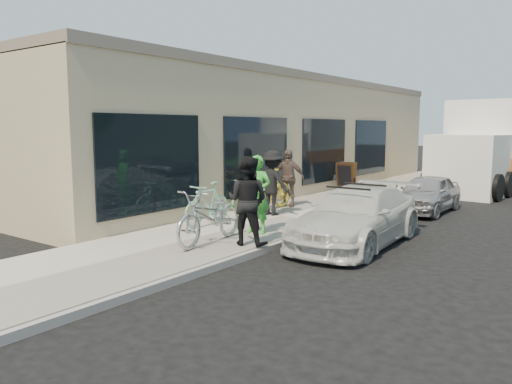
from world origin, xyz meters
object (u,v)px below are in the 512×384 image
Objects in this scene: moving_truck at (493,151)px; bystander_a at (273,183)px; cruiser_bike_c at (268,190)px; bystander_b at (288,178)px; cruiser_bike_b at (253,195)px; tandem_bike at (211,216)px; sandwich_board at (346,176)px; sedan_silver at (427,194)px; cruiser_bike_a at (208,204)px; woman_rider at (257,194)px; sedan_white at (357,216)px; man_standing at (248,201)px; bike_rack at (247,193)px.

bystander_a is at bearing -101.29° from moving_truck.
moving_truck is at bearing 78.18° from cruiser_bike_c.
cruiser_bike_b is at bearing -125.05° from bystander_b.
bystander_b is (-1.31, 4.83, 0.28)m from tandem_bike.
sedan_silver is (3.55, -2.07, -0.13)m from sandwich_board.
woman_rider is at bearing -5.63° from cruiser_bike_a.
sedan_white is 4.09m from cruiser_bike_b.
man_standing is at bearing -84.40° from sandwich_board.
sedan_white is at bearing 39.28° from tandem_bike.
moving_truck is 4.37× the size of bystander_b.
sedan_white is 2.43× the size of man_standing.
bike_rack is 0.54× the size of bystander_b.
sedan_white is 4.34m from bystander_b.
sandwich_board is at bearing 93.18° from cruiser_bike_b.
sedan_white is 2.14m from woman_rider.
bike_rack is at bearing -66.18° from man_standing.
bystander_b is at bearing -68.04° from bystander_a.
cruiser_bike_a is 0.89× the size of cruiser_bike_c.
cruiser_bike_a is at bearing -82.36° from bike_rack.
bystander_b is at bearing 82.98° from bike_rack.
sedan_white is at bearing -18.57° from cruiser_bike_c.
sandwich_board is 0.60× the size of woman_rider.
moving_truck is at bearing 73.22° from cruiser_bike_b.
cruiser_bike_c is 1.11× the size of bystander_a.
sandwich_board is 0.62× the size of cruiser_bike_b.
tandem_bike is at bearing -136.31° from sedan_white.
cruiser_bike_b is (-4.03, -10.23, -0.94)m from moving_truck.
tandem_bike is 3.47m from bystander_a.
cruiser_bike_c is 1.13× the size of bystander_b.
cruiser_bike_b is 0.88× the size of cruiser_bike_c.
bystander_b is (-1.48, 3.53, -0.02)m from woman_rider.
sedan_silver is 3.99m from bystander_b.
sandwich_board is 0.61× the size of bystander_b.
bystander_a is (0.58, -0.62, 0.28)m from cruiser_bike_c.
bystander_a is (0.68, 0.18, 0.30)m from bike_rack.
sedan_silver reaches higher than cruiser_bike_b.
man_standing reaches higher than woman_rider.
woman_rider is at bearing -50.52° from cruiser_bike_c.
bystander_b reaches higher than bike_rack.
sedan_silver is 0.44× the size of moving_truck.
sedan_white is 3.46m from cruiser_bike_a.
moving_truck reaches higher than tandem_bike.
tandem_bike is 5.01m from bystander_b.
bystander_a is (0.88, -0.32, 0.41)m from cruiser_bike_b.
cruiser_bike_b is at bearing 156.08° from sedan_white.
woman_rider reaches higher than cruiser_bike_b.
man_standing is 1.03× the size of cruiser_bike_a.
bystander_a is at bearing 14.47° from bike_rack.
woman_rider is at bearing 75.87° from tandem_bike.
bystander_a reaches higher than cruiser_bike_c.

